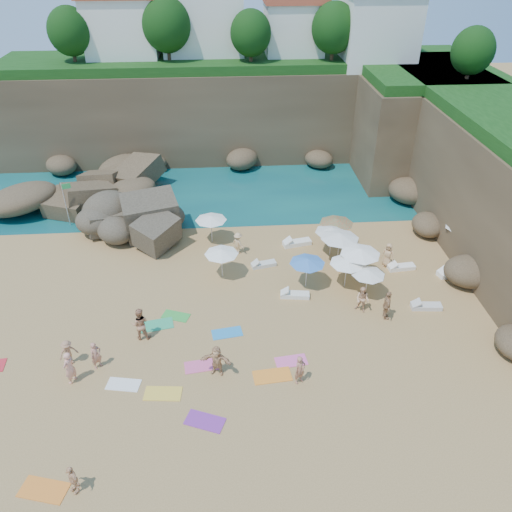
{
  "coord_description": "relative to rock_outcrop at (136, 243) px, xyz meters",
  "views": [
    {
      "loc": [
        0.21,
        -21.77,
        18.42
      ],
      "look_at": [
        2.0,
        3.0,
        2.0
      ],
      "focal_mm": 35.0,
      "sensor_mm": 36.0,
      "label": 1
    }
  ],
  "objects": [
    {
      "name": "cliff_back",
      "position": [
        8.0,
        16.69,
        4.0
      ],
      "size": [
        44.0,
        8.0,
        8.0
      ],
      "primitive_type": "cube",
      "color": "brown",
      "rests_on": "ground"
    },
    {
      "name": "clifftop_buildings",
      "position": [
        8.96,
        17.48,
        11.24
      ],
      "size": [
        28.48,
        9.48,
        7.0
      ],
      "color": "white",
      "rests_on": "cliff_back"
    },
    {
      "name": "parasol_6",
      "position": [
        13.69,
        -1.46,
        2.0
      ],
      "size": [
        2.3,
        2.3,
        2.18
      ],
      "color": "silver",
      "rests_on": "ground"
    },
    {
      "name": "person_lie_4",
      "position": [
        9.51,
        -13.5,
        0.19
      ],
      "size": [
        1.24,
        1.67,
        0.38
      ],
      "primitive_type": "imported",
      "rotation": [
        0.0,
        0.0,
        0.48
      ],
      "color": "#B07358",
      "rests_on": "ground"
    },
    {
      "name": "cliff_right",
      "position": [
        25.0,
        -0.31,
        4.0
      ],
      "size": [
        8.0,
        30.0,
        8.0
      ],
      "primitive_type": "cube",
      "color": "brown",
      "rests_on": "ground"
    },
    {
      "name": "rock_outcrop",
      "position": [
        0.0,
        0.0,
        0.0
      ],
      "size": [
        8.81,
        7.07,
        3.23
      ],
      "primitive_type": null,
      "rotation": [
        0.0,
        0.0,
        0.13
      ],
      "color": "brown",
      "rests_on": "ground"
    },
    {
      "name": "cliff_corner",
      "position": [
        23.0,
        11.69,
        4.0
      ],
      "size": [
        10.0,
        12.0,
        8.0
      ],
      "primitive_type": "cube",
      "color": "brown",
      "rests_on": "ground"
    },
    {
      "name": "towel_1",
      "position": [
        4.76,
        -12.1,
        0.01
      ],
      "size": [
        1.78,
        1.06,
        0.03
      ],
      "primitive_type": "cube",
      "rotation": [
        0.0,
        0.0,
        0.13
      ],
      "color": "#E4588F",
      "rests_on": "ground"
    },
    {
      "name": "towel_8",
      "position": [
        6.1,
        -9.76,
        0.01
      ],
      "size": [
        1.74,
        1.06,
        0.03
      ],
      "primitive_type": "cube",
      "rotation": [
        0.0,
        0.0,
        0.16
      ],
      "color": "#2688CE",
      "rests_on": "ground"
    },
    {
      "name": "parasol_8",
      "position": [
        21.91,
        -2.52,
        1.94
      ],
      "size": [
        2.23,
        2.23,
        2.11
      ],
      "color": "silver",
      "rests_on": "ground"
    },
    {
      "name": "lounger_4",
      "position": [
        20.5,
        -5.31,
        0.16
      ],
      "size": [
        2.11,
        1.14,
        0.31
      ],
      "primitive_type": "cube",
      "rotation": [
        0.0,
        0.0,
        0.25
      ],
      "color": "white",
      "rests_on": "ground"
    },
    {
      "name": "ground",
      "position": [
        6.0,
        -8.31,
        0.0
      ],
      "size": [
        120.0,
        120.0,
        0.0
      ],
      "primitive_type": "plane",
      "color": "tan",
      "rests_on": "ground"
    },
    {
      "name": "parasol_10",
      "position": [
        11.02,
        -5.85,
        1.86
      ],
      "size": [
        2.15,
        2.15,
        2.03
      ],
      "color": "silver",
      "rests_on": "ground"
    },
    {
      "name": "towel_5",
      "position": [
        1.04,
        -13.06,
        0.01
      ],
      "size": [
        1.72,
        1.07,
        0.03
      ],
      "primitive_type": "cube",
      "rotation": [
        0.0,
        0.0,
        -0.18
      ],
      "color": "white",
      "rests_on": "ground"
    },
    {
      "name": "lounger_1",
      "position": [
        11.15,
        -1.08,
        0.15
      ],
      "size": [
        2.05,
        1.04,
        0.3
      ],
      "primitive_type": "cube",
      "rotation": [
        0.0,
        0.0,
        0.21
      ],
      "color": "white",
      "rests_on": "ground"
    },
    {
      "name": "person_stand_4",
      "position": [
        16.59,
        -4.03,
        0.83
      ],
      "size": [
        0.92,
        0.8,
        1.66
      ],
      "primitive_type": "imported",
      "rotation": [
        0.0,
        0.0,
        -0.55
      ],
      "color": "tan",
      "rests_on": "ground"
    },
    {
      "name": "person_lie_3",
      "position": [
        5.56,
        -12.62,
        0.22
      ],
      "size": [
        1.95,
        2.03,
        0.44
      ],
      "primitive_type": "imported",
      "rotation": [
        0.0,
        0.0,
        -0.28
      ],
      "color": "tan",
      "rests_on": "ground"
    },
    {
      "name": "flag_pole",
      "position": [
        -5.08,
        2.86,
        2.18
      ],
      "size": [
        0.65,
        0.24,
        3.42
      ],
      "color": "silver",
      "rests_on": "ground"
    },
    {
      "name": "towel_10",
      "position": [
        8.24,
        -13.02,
        0.02
      ],
      "size": [
        1.95,
        1.11,
        0.03
      ],
      "primitive_type": "cube",
      "rotation": [
        0.0,
        0.0,
        0.1
      ],
      "color": "orange",
      "rests_on": "ground"
    },
    {
      "name": "person_stand_3",
      "position": [
        15.01,
        -9.14,
        0.91
      ],
      "size": [
        0.57,
        1.11,
        1.81
      ],
      "primitive_type": "imported",
      "rotation": [
        0.0,
        0.0,
        1.45
      ],
      "color": "#AA7D55",
      "rests_on": "ground"
    },
    {
      "name": "lounger_3",
      "position": [
        10.21,
        -6.85,
        0.13
      ],
      "size": [
        1.78,
        0.79,
        0.27
      ],
      "primitive_type": "cube",
      "rotation": [
        0.0,
        0.0,
        -0.13
      ],
      "color": "white",
      "rests_on": "ground"
    },
    {
      "name": "lounger_5",
      "position": [
        17.63,
        -8.47,
        0.14
      ],
      "size": [
        1.78,
        0.72,
        0.27
      ],
      "primitive_type": "cube",
      "rotation": [
        0.0,
        0.0,
        -0.08
      ],
      "color": "silver",
      "rests_on": "ground"
    },
    {
      "name": "towel_2",
      "position": [
        -1.27,
        -18.29,
        0.02
      ],
      "size": [
        2.04,
        1.38,
        0.03
      ],
      "primitive_type": "cube",
      "rotation": [
        0.0,
        0.0,
        -0.26
      ],
      "color": "orange",
      "rests_on": "ground"
    },
    {
      "name": "person_stand_1",
      "position": [
        1.55,
        -9.78,
        0.97
      ],
      "size": [
        0.95,
        0.75,
        1.93
      ],
      "primitive_type": "imported",
      "rotation": [
        0.0,
        0.0,
        3.16
      ],
      "color": "tan",
      "rests_on": "ground"
    },
    {
      "name": "rock_promontory",
      "position": [
        -5.0,
        7.69,
        0.0
      ],
      "size": [
        12.0,
        7.0,
        2.0
      ],
      "primitive_type": null,
      "color": "brown",
      "rests_on": "ground"
    },
    {
      "name": "lounger_0",
      "position": [
        8.63,
        -3.51,
        0.13
      ],
      "size": [
        1.7,
        0.9,
        0.25
      ],
      "primitive_type": "cube",
      "rotation": [
        0.0,
        0.0,
        0.24
      ],
      "color": "silver",
      "rests_on": "ground"
    },
    {
      "name": "parasol_7",
      "position": [
        14.42,
        -7.05,
        1.71
      ],
      "size": [
        1.97,
        1.97,
        1.86
      ],
      "color": "silver",
      "rests_on": "ground"
    },
    {
      "name": "marina_masts",
      "position": [
        -10.5,
        21.69,
        3.0
      ],
      "size": [
        3.1,
        0.1,
        6.0
      ],
      "color": "white",
      "rests_on": "ground"
    },
    {
      "name": "person_stand_0",
      "position": [
        -0.38,
        -11.77,
        0.78
      ],
      "size": [
        0.67,
        0.66,
        1.56
      ],
      "primitive_type": "imported",
      "rotation": [
        0.0,
        0.0,
        0.75
      ],
      "color": "tan",
      "rests_on": "ground"
    },
    {
      "name": "person_lie_1",
      "position": [
        0.0,
        -18.39,
        0.17
      ],
      "size": [
        1.59,
        1.62,
        0.35
      ],
      "primitive_type": "imported",
      "rotation": [
        0.0,
        0.0,
        -0.75
      ],
      "color": "#ECB686",
      "rests_on": "ground"
    },
    {
      "name": "towel_12",
      "position": [
        2.98,
        -13.76,
        0.02
      ],
      "size": [
        1.83,
        1.04,
        0.03
      ],
      "primitive_type": "cube",
      "rotation": [
        0.0,
        0.0,
        -0.1
      ],
      "color": "yellow",
      "rests_on": "ground"
    },
    {
      "name": "towel_3",
      "position": [
        2.19,
        -8.84,
        0.02
      ],
      "size": [
        2.02,
        1.27,
        0.03
      ],
      "primitive_type": "cube",
      "rotation": [
        0.0,
        0.0,
        0.19
      ],
      "color": "#2DA06A",
      "rests_on": "ground"
    },
    {
      "name": "parasol_9",
      "position": [
        14.3,
        -5.44,
        2.13
      ],
      "size": [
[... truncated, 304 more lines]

